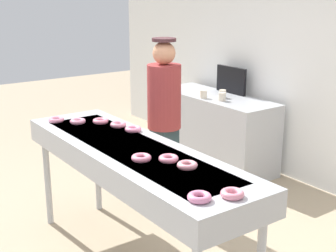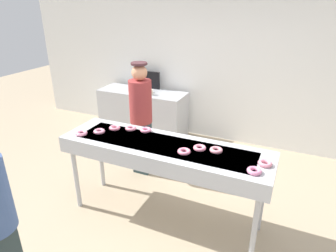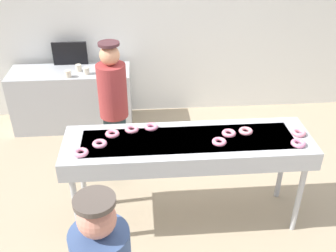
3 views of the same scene
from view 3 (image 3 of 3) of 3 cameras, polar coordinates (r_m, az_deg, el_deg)
ground_plane at (r=4.23m, az=2.61°, el=-13.10°), size 16.00×16.00×0.00m
back_wall at (r=5.68m, az=-0.04°, el=16.38°), size 8.00×0.12×3.02m
fryer_conveyor at (r=3.67m, az=2.93°, el=-3.17°), size 2.33×0.66×0.97m
strawberry_donut_0 at (r=3.49m, az=-12.64°, el=-3.82°), size 0.17×0.17×0.04m
strawberry_donut_1 at (r=3.77m, az=11.33°, el=-0.73°), size 0.16×0.16×0.04m
strawberry_donut_2 at (r=3.72m, az=18.55°, el=-2.43°), size 0.16×0.16×0.04m
strawberry_donut_3 at (r=3.71m, az=8.92°, el=-1.05°), size 0.18×0.18×0.04m
strawberry_donut_4 at (r=3.70m, az=-8.17°, el=-1.13°), size 0.16×0.16×0.04m
strawberry_donut_5 at (r=3.77m, az=-2.50°, el=-0.12°), size 0.18×0.18×0.04m
strawberry_donut_6 at (r=3.88m, az=18.60°, el=-0.93°), size 0.19×0.19×0.04m
strawberry_donut_7 at (r=3.75m, az=-5.34°, el=-0.47°), size 0.18×0.18×0.04m
strawberry_donut_8 at (r=3.57m, az=-9.99°, el=-2.57°), size 0.19×0.19×0.04m
strawberry_donut_9 at (r=3.57m, az=7.52°, el=-2.31°), size 0.16×0.16×0.04m
worker_baker at (r=4.32m, az=-7.96°, el=2.81°), size 0.31×0.31×1.65m
prep_counter at (r=5.71m, az=-13.76°, el=3.90°), size 1.64×0.59×0.85m
paper_cup_0 at (r=5.32m, az=-14.45°, el=7.42°), size 0.08×0.08×0.09m
paper_cup_1 at (r=5.36m, az=-11.90°, el=7.92°), size 0.08×0.08×0.09m
paper_cup_2 at (r=5.48m, az=-12.98°, el=8.31°), size 0.08×0.08×0.09m
menu_display at (r=5.70m, az=-14.18°, el=10.28°), size 0.48×0.04×0.32m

